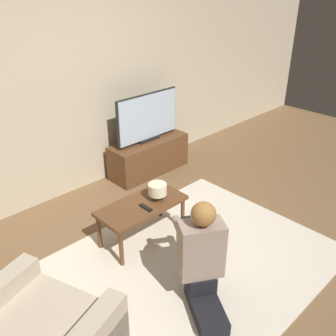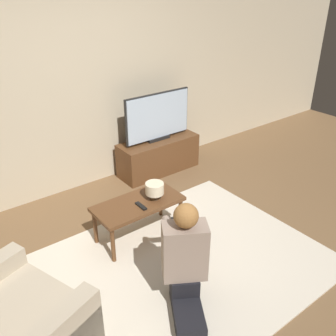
# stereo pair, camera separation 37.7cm
# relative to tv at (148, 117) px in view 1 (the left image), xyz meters

# --- Properties ---
(ground_plane) EXTENTS (10.00, 10.00, 0.00)m
(ground_plane) POSITION_rel_tv_xyz_m (-1.10, -1.63, -0.77)
(ground_plane) COLOR brown
(wall_back) EXTENTS (10.00, 0.06, 2.60)m
(wall_back) POSITION_rel_tv_xyz_m (-1.10, 0.30, 0.53)
(wall_back) COLOR beige
(wall_back) RESTS_ON ground_plane
(rug) EXTENTS (2.86, 1.97, 0.02)m
(rug) POSITION_rel_tv_xyz_m (-1.10, -1.63, -0.76)
(rug) COLOR beige
(rug) RESTS_ON ground_plane
(tv_stand) EXTENTS (1.08, 0.39, 0.45)m
(tv_stand) POSITION_rel_tv_xyz_m (0.00, -0.00, -0.54)
(tv_stand) COLOR brown
(tv_stand) RESTS_ON ground_plane
(tv) EXTENTS (0.95, 0.08, 0.62)m
(tv) POSITION_rel_tv_xyz_m (0.00, 0.00, 0.00)
(tv) COLOR black
(tv) RESTS_ON tv_stand
(coffee_table) EXTENTS (0.86, 0.42, 0.41)m
(coffee_table) POSITION_rel_tv_xyz_m (-1.00, -1.04, -0.40)
(coffee_table) COLOR brown
(coffee_table) RESTS_ON ground_plane
(person_kneeling) EXTENTS (0.64, 0.84, 0.91)m
(person_kneeling) POSITION_rel_tv_xyz_m (-1.18, -1.96, -0.32)
(person_kneeling) COLOR black
(person_kneeling) RESTS_ON rug
(table_lamp) EXTENTS (0.18, 0.18, 0.17)m
(table_lamp) POSITION_rel_tv_xyz_m (-0.83, -1.09, -0.25)
(table_lamp) COLOR #4C3823
(table_lamp) RESTS_ON coffee_table
(remote) EXTENTS (0.04, 0.15, 0.02)m
(remote) POSITION_rel_tv_xyz_m (-1.02, -1.13, -0.34)
(remote) COLOR black
(remote) RESTS_ON coffee_table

